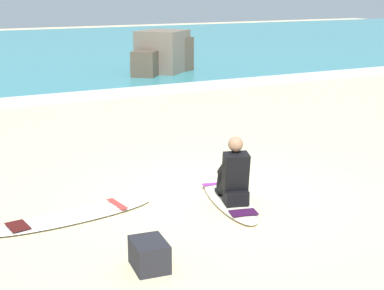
{
  "coord_description": "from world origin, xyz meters",
  "views": [
    {
      "loc": [
        -4.31,
        -7.06,
        2.98
      ],
      "look_at": [
        -0.04,
        0.96,
        0.55
      ],
      "focal_mm": 54.93,
      "sensor_mm": 36.0,
      "label": 1
    }
  ],
  "objects_px": {
    "surfboard_spare_near": "(73,216)",
    "surfer_seated": "(234,176)",
    "beach_bag": "(149,255)",
    "surfboard_main": "(229,198)"
  },
  "relations": [
    {
      "from": "surfboard_spare_near",
      "to": "surfer_seated",
      "type": "bearing_deg",
      "value": -15.43
    },
    {
      "from": "surfer_seated",
      "to": "surfboard_spare_near",
      "type": "bearing_deg",
      "value": 164.57
    },
    {
      "from": "surfboard_spare_near",
      "to": "beach_bag",
      "type": "bearing_deg",
      "value": -79.95
    },
    {
      "from": "beach_bag",
      "to": "surfer_seated",
      "type": "bearing_deg",
      "value": 33.17
    },
    {
      "from": "beach_bag",
      "to": "surfboard_spare_near",
      "type": "bearing_deg",
      "value": 100.05
    },
    {
      "from": "surfboard_spare_near",
      "to": "beach_bag",
      "type": "xyz_separation_m",
      "value": [
        0.32,
        -1.79,
        0.12
      ]
    },
    {
      "from": "surfer_seated",
      "to": "surfboard_spare_near",
      "type": "xyz_separation_m",
      "value": [
        -2.15,
        0.59,
        -0.4
      ]
    },
    {
      "from": "surfboard_spare_near",
      "to": "surfboard_main",
      "type": "bearing_deg",
      "value": -10.29
    },
    {
      "from": "surfboard_spare_near",
      "to": "beach_bag",
      "type": "distance_m",
      "value": 1.83
    },
    {
      "from": "surfer_seated",
      "to": "beach_bag",
      "type": "xyz_separation_m",
      "value": [
        -1.83,
        -1.2,
        -0.28
      ]
    }
  ]
}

